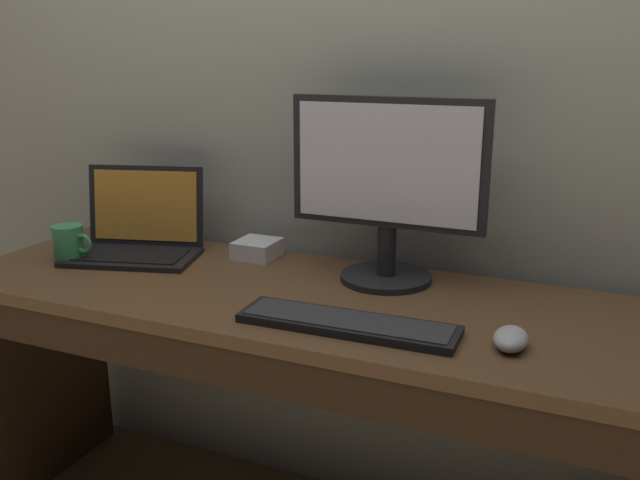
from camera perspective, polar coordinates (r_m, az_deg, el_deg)
The scene contains 8 objects.
back_wall at distance 1.92m, azimuth 2.19°, elevation 17.16°, with size 4.55×0.04×2.81m, color #9EA093.
desk at distance 1.76m, azimuth -2.50°, elevation -10.38°, with size 1.82×0.61×0.78m.
laptop_black at distance 2.04m, azimuth -15.13°, elevation 0.01°, with size 0.41×0.33×0.25m.
external_monitor at distance 1.71m, azimuth 5.64°, elevation 4.45°, with size 0.50×0.24×0.47m.
wired_keyboard at distance 1.48m, azimuth 2.32°, elevation -7.01°, with size 0.48×0.14×0.02m.
computer_mouse at distance 1.43m, azimuth 15.71°, elevation -7.98°, with size 0.07×0.11×0.04m, color #B7B7BC.
external_drive_box at distance 1.97m, azimuth -5.29°, elevation -0.74°, with size 0.12×0.12×0.05m, color silver.
coffee_mug at distance 2.04m, azimuth -20.30°, elevation -0.29°, with size 0.13×0.08×0.10m.
Camera 1 is at (0.70, -1.44, 1.36)m, focal length 38.13 mm.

